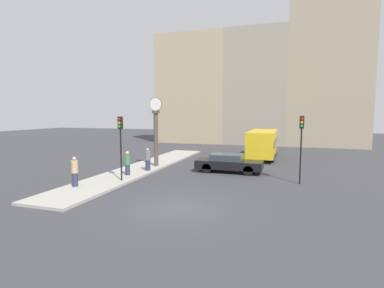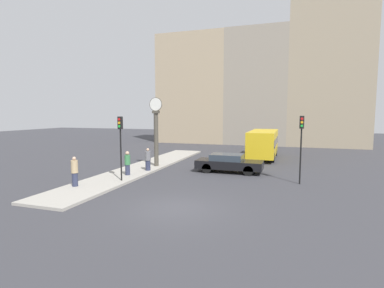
{
  "view_description": "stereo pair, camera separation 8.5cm",
  "coord_description": "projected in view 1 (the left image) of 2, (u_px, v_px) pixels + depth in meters",
  "views": [
    {
      "loc": [
        4.72,
        -12.22,
        4.28
      ],
      "look_at": [
        -1.72,
        7.4,
        2.14
      ],
      "focal_mm": 28.0,
      "sensor_mm": 36.0,
      "label": 1
    },
    {
      "loc": [
        4.8,
        -12.19,
        4.28
      ],
      "look_at": [
        -1.72,
        7.4,
        2.14
      ],
      "focal_mm": 28.0,
      "sensor_mm": 36.0,
      "label": 2
    }
  ],
  "objects": [
    {
      "name": "pedestrian_green_hoodie",
      "position": [
        127.0,
        163.0,
        19.98
      ],
      "size": [
        0.38,
        0.38,
        1.6
      ],
      "color": "#2D334C",
      "rests_on": "sidewalk_corner"
    },
    {
      "name": "sedan_car",
      "position": [
        229.0,
        163.0,
        21.67
      ],
      "size": [
        4.76,
        1.82,
        1.32
      ],
      "color": "black",
      "rests_on": "ground_plane"
    },
    {
      "name": "pedestrian_tan_coat",
      "position": [
        75.0,
        172.0,
        16.86
      ],
      "size": [
        0.38,
        0.38,
        1.69
      ],
      "color": "#2D334C",
      "rests_on": "sidewalk_corner"
    },
    {
      "name": "pedestrian_grey_jacket",
      "position": [
        148.0,
        160.0,
        21.61
      ],
      "size": [
        0.42,
        0.42,
        1.61
      ],
      "color": "#2D334C",
      "rests_on": "sidewalk_corner"
    },
    {
      "name": "street_clock",
      "position": [
        156.0,
        133.0,
        23.24
      ],
      "size": [
        1.05,
        0.44,
        5.33
      ],
      "color": "#4C473D",
      "rests_on": "sidewalk_corner"
    },
    {
      "name": "traffic_light_near",
      "position": [
        121.0,
        135.0,
        18.14
      ],
      "size": [
        0.26,
        0.24,
        3.93
      ],
      "color": "black",
      "rests_on": "sidewalk_corner"
    },
    {
      "name": "ground_plane",
      "position": [
        177.0,
        209.0,
        13.45
      ],
      "size": [
        120.0,
        120.0,
        0.0
      ],
      "primitive_type": "plane",
      "color": "#38383D"
    },
    {
      "name": "building_row",
      "position": [
        260.0,
        83.0,
        40.67
      ],
      "size": [
        27.88,
        5.0,
        18.68
      ],
      "color": "tan",
      "rests_on": "ground_plane"
    },
    {
      "name": "traffic_light_far",
      "position": [
        301.0,
        136.0,
        17.86
      ],
      "size": [
        0.26,
        0.24,
        4.12
      ],
      "color": "black",
      "rests_on": "ground_plane"
    },
    {
      "name": "bus_distant",
      "position": [
        263.0,
        143.0,
        28.31
      ],
      "size": [
        2.38,
        7.07,
        2.61
      ],
      "color": "gold",
      "rests_on": "ground_plane"
    },
    {
      "name": "sidewalk_corner",
      "position": [
        144.0,
        167.0,
        23.27
      ],
      "size": [
        2.92,
        20.86,
        0.14
      ],
      "primitive_type": "cube",
      "color": "#A39E93",
      "rests_on": "ground_plane"
    }
  ]
}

